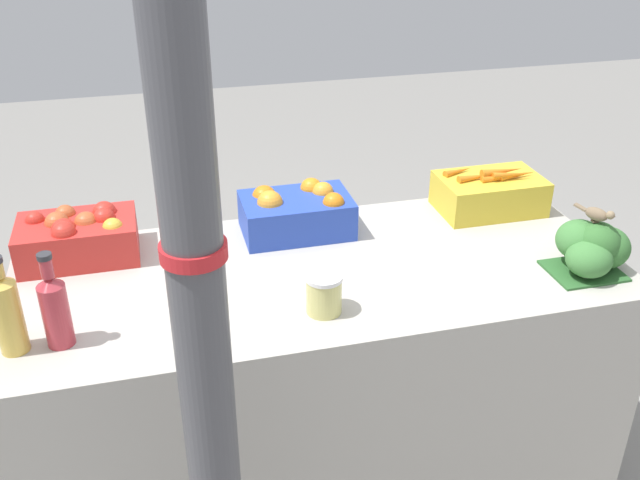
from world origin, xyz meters
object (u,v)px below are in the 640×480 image
(pickle_jar, at_px, (324,293))
(juice_bottle_golden, at_px, (7,312))
(carrot_crate, at_px, (490,193))
(sparrow_bird, at_px, (598,214))
(orange_crate, at_px, (296,212))
(broccoli_pile, at_px, (593,248))
(juice_bottle_ruby, at_px, (55,308))
(apple_crate, at_px, (78,236))
(support_pole, at_px, (199,306))

(pickle_jar, bearing_deg, juice_bottle_golden, 178.32)
(juice_bottle_golden, bearing_deg, carrot_crate, 16.73)
(sparrow_bird, bearing_deg, orange_crate, -147.61)
(carrot_crate, distance_m, juice_bottle_golden, 1.65)
(broccoli_pile, bearing_deg, carrot_crate, 102.72)
(juice_bottle_ruby, bearing_deg, apple_crate, 86.07)
(carrot_crate, height_order, pickle_jar, carrot_crate)
(support_pole, distance_m, juice_bottle_golden, 0.73)
(pickle_jar, bearing_deg, apple_crate, 143.77)
(sparrow_bird, bearing_deg, carrot_crate, 165.11)
(carrot_crate, xyz_separation_m, broccoli_pile, (0.11, -0.48, 0.01))
(support_pole, relative_size, orange_crate, 6.60)
(orange_crate, height_order, carrot_crate, same)
(juice_bottle_golden, xyz_separation_m, pickle_jar, (0.83, -0.02, -0.06))
(orange_crate, relative_size, sparrow_bird, 2.93)
(support_pole, relative_size, carrot_crate, 6.60)
(apple_crate, relative_size, pickle_jar, 3.13)
(apple_crate, xyz_separation_m, carrot_crate, (1.43, 0.00, -0.01))
(support_pole, height_order, carrot_crate, support_pole)
(apple_crate, xyz_separation_m, broccoli_pile, (1.54, -0.48, 0.00))
(apple_crate, height_order, orange_crate, orange_crate)
(support_pole, xyz_separation_m, sparrow_bird, (1.23, 0.51, -0.19))
(juice_bottle_golden, bearing_deg, support_pole, -48.41)
(apple_crate, bearing_deg, pickle_jar, -36.23)
(orange_crate, height_order, broccoli_pile, orange_crate)
(carrot_crate, bearing_deg, sparrow_bird, -77.49)
(pickle_jar, bearing_deg, orange_crate, 86.32)
(apple_crate, relative_size, broccoli_pile, 1.46)
(carrot_crate, distance_m, broccoli_pile, 0.49)
(juice_bottle_ruby, distance_m, pickle_jar, 0.71)
(support_pole, distance_m, broccoli_pile, 1.37)
(juice_bottle_golden, height_order, pickle_jar, juice_bottle_golden)
(broccoli_pile, height_order, sparrow_bird, sparrow_bird)
(orange_crate, height_order, sparrow_bird, sparrow_bird)
(apple_crate, distance_m, sparrow_bird, 1.61)
(pickle_jar, bearing_deg, juice_bottle_ruby, 178.05)
(orange_crate, distance_m, carrot_crate, 0.72)
(carrot_crate, bearing_deg, orange_crate, 179.70)
(pickle_jar, bearing_deg, sparrow_bird, 1.47)
(support_pole, height_order, apple_crate, support_pole)
(juice_bottle_ruby, bearing_deg, juice_bottle_golden, 180.00)
(juice_bottle_golden, distance_m, sparrow_bird, 1.68)
(support_pole, xyz_separation_m, broccoli_pile, (1.23, 0.50, -0.31))
(orange_crate, bearing_deg, apple_crate, -179.67)
(support_pole, distance_m, apple_crate, 1.08)
(orange_crate, relative_size, juice_bottle_golden, 1.33)
(pickle_jar, bearing_deg, support_pole, -127.39)
(broccoli_pile, bearing_deg, pickle_jar, -178.84)
(orange_crate, height_order, pickle_jar, orange_crate)
(juice_bottle_golden, distance_m, pickle_jar, 0.83)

